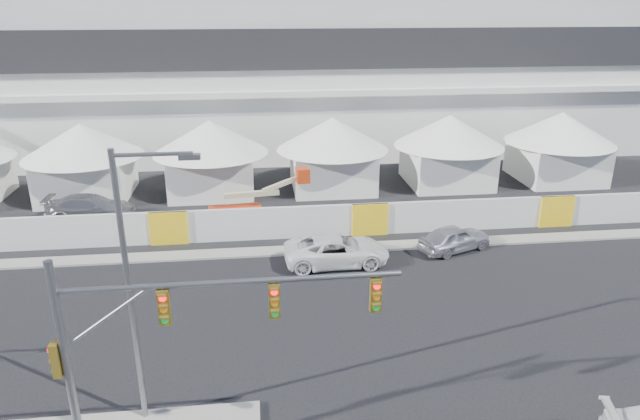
{
  "coord_description": "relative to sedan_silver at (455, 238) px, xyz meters",
  "views": [
    {
      "loc": [
        -0.8,
        -17.35,
        13.66
      ],
      "look_at": [
        2.42,
        10.0,
        3.41
      ],
      "focal_mm": 32.0,
      "sensor_mm": 36.0,
      "label": 1
    }
  ],
  "objects": [
    {
      "name": "ground",
      "position": [
        -10.39,
        -11.6,
        -0.75
      ],
      "size": [
        160.0,
        160.0,
        0.0
      ],
      "primitive_type": "plane",
      "color": "black",
      "rests_on": "ground"
    },
    {
      "name": "far_curb",
      "position": [
        9.61,
        0.9,
        -0.69
      ],
      "size": [
        80.0,
        1.2,
        0.12
      ],
      "primitive_type": "cube",
      "color": "gray",
      "rests_on": "ground"
    },
    {
      "name": "stadium",
      "position": [
        -1.69,
        29.91,
        8.7
      ],
      "size": [
        80.0,
        24.8,
        21.98
      ],
      "color": "silver",
      "rests_on": "ground"
    },
    {
      "name": "tent_row",
      "position": [
        -9.89,
        12.4,
        2.4
      ],
      "size": [
        53.4,
        8.4,
        5.4
      ],
      "color": "white",
      "rests_on": "ground"
    },
    {
      "name": "hoarding_fence",
      "position": [
        -4.39,
        2.9,
        0.25
      ],
      "size": [
        70.0,
        0.25,
        2.0
      ],
      "primitive_type": "cube",
      "color": "silver",
      "rests_on": "ground"
    },
    {
      "name": "sedan_silver",
      "position": [
        0.0,
        0.0,
        0.0
      ],
      "size": [
        3.28,
        4.72,
        1.49
      ],
      "primitive_type": "imported",
      "rotation": [
        0.0,
        0.0,
        1.96
      ],
      "color": "silver",
      "rests_on": "ground"
    },
    {
      "name": "pickup_curb",
      "position": [
        -6.99,
        -1.01,
        0.05
      ],
      "size": [
        2.79,
        5.78,
        1.59
      ],
      "primitive_type": "imported",
      "rotation": [
        0.0,
        0.0,
        1.6
      ],
      "color": "white",
      "rests_on": "ground"
    },
    {
      "name": "lot_car_c",
      "position": [
        -22.02,
        7.53,
        0.07
      ],
      "size": [
        2.5,
        5.72,
        1.64
      ],
      "primitive_type": "imported",
      "rotation": [
        0.0,
        0.0,
        1.53
      ],
      "color": "#9E9EA2",
      "rests_on": "ground"
    },
    {
      "name": "traffic_mast",
      "position": [
        -14.53,
        -14.96,
        3.41
      ],
      "size": [
        9.7,
        0.7,
        7.18
      ],
      "color": "gray",
      "rests_on": "median_island"
    },
    {
      "name": "streetlight_median",
      "position": [
        -15.07,
        -12.4,
        4.84
      ],
      "size": [
        2.62,
        0.26,
        9.46
      ],
      "color": "gray",
      "rests_on": "median_island"
    },
    {
      "name": "boom_lift",
      "position": [
        -11.97,
        5.84,
        0.15
      ],
      "size": [
        6.68,
        1.86,
        3.35
      ],
      "rotation": [
        0.0,
        0.0,
        0.11
      ],
      "color": "red",
      "rests_on": "ground"
    }
  ]
}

